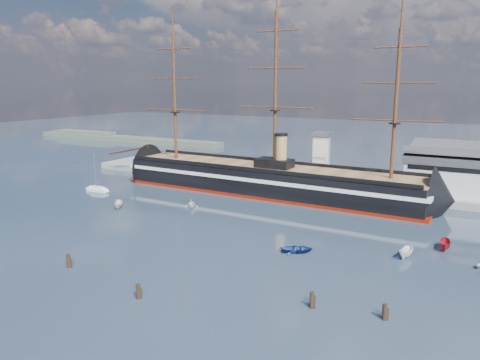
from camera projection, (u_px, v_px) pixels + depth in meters
The scene contains 15 objects.
ground at pixel (263, 214), 113.30m from camera, with size 600.00×600.00×0.00m, color #1D2B39.
quay at pixel (346, 189), 139.54m from camera, with size 180.00×18.00×2.00m, color slate.
quay_tower at pixel (321, 157), 138.25m from camera, with size 5.00×5.00×15.00m.
shoreline at pixel (112, 137), 259.94m from camera, with size 120.00×10.00×4.00m.
warship at pixel (262, 179), 134.34m from camera, with size 113.14×19.16×53.94m.
sailboat at pixel (97, 189), 136.78m from camera, with size 6.98×2.07×11.16m.
motorboat_a at pixel (119, 209), 118.01m from camera, with size 6.16×2.26×2.47m, color white.
motorboat_b at pixel (297, 252), 87.82m from camera, with size 3.78×1.51×1.76m, color navy.
motorboat_c at pixel (406, 258), 85.01m from camera, with size 5.69×2.09×2.28m, color white.
motorboat_d at pixel (192, 208), 118.95m from camera, with size 6.35×2.75×2.33m, color white.
motorboat_f at pixel (445, 250), 89.00m from camera, with size 5.94×2.18×2.37m, color maroon.
piling_near_left at pixel (69, 268), 80.50m from camera, with size 0.64×0.64×3.17m, color black.
piling_near_mid at pixel (138, 298), 68.98m from camera, with size 0.64×0.64×2.99m, color black.
piling_near_right at pixel (311, 308), 66.03m from camera, with size 0.64×0.64×3.19m, color black.
piling_far_right at pixel (384, 320), 62.77m from camera, with size 0.64×0.64×3.03m, color black.
Camera 1 is at (47.45, -58.53, 31.24)m, focal length 35.00 mm.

